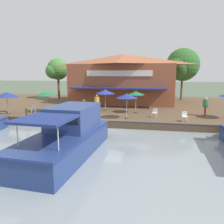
{
  "coord_description": "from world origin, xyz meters",
  "views": [
    {
      "loc": [
        17.64,
        3.68,
        4.68
      ],
      "look_at": [
        -1.0,
        0.1,
        1.3
      ],
      "focal_mm": 35.0,
      "sensor_mm": 36.0,
      "label": 1
    }
  ],
  "objects_px": {
    "motorboat_mid_row": "(72,134)",
    "mooring_post": "(26,113)",
    "waterfront_restaurant": "(123,78)",
    "cafe_chair_beside_entrance": "(34,108)",
    "cafe_chair_mid_patio": "(155,112)",
    "person_at_quay_edge": "(97,101)",
    "patio_umbrella_near_quay_edge": "(7,94)",
    "tree_downstream_bank": "(57,70)",
    "patio_umbrella_back_row": "(136,93)",
    "person_mid_patio": "(206,104)",
    "patio_umbrella_far_corner": "(127,96)",
    "person_near_entrance": "(84,106)",
    "patio_umbrella_by_entrance": "(46,94)",
    "cafe_chair_under_first_umbrella": "(185,116)",
    "patio_umbrella_mid_patio_left": "(105,92)",
    "tree_upstream_bank": "(182,66)",
    "cafe_chair_facing_river": "(55,112)"
  },
  "relations": [
    {
      "from": "patio_umbrella_back_row",
      "to": "person_mid_patio",
      "type": "height_order",
      "value": "patio_umbrella_back_row"
    },
    {
      "from": "cafe_chair_beside_entrance",
      "to": "person_at_quay_edge",
      "type": "distance_m",
      "value": 6.68
    },
    {
      "from": "patio_umbrella_near_quay_edge",
      "to": "patio_umbrella_back_row",
      "type": "bearing_deg",
      "value": 103.06
    },
    {
      "from": "tree_upstream_bank",
      "to": "tree_downstream_bank",
      "type": "xyz_separation_m",
      "value": [
        1.59,
        -19.37,
        -0.6
      ]
    },
    {
      "from": "tree_upstream_bank",
      "to": "tree_downstream_bank",
      "type": "relative_size",
      "value": 1.21
    },
    {
      "from": "cafe_chair_beside_entrance",
      "to": "person_mid_patio",
      "type": "height_order",
      "value": "person_mid_patio"
    },
    {
      "from": "patio_umbrella_back_row",
      "to": "person_mid_patio",
      "type": "xyz_separation_m",
      "value": [
        0.3,
        6.75,
        -0.91
      ]
    },
    {
      "from": "cafe_chair_facing_river",
      "to": "person_near_entrance",
      "type": "bearing_deg",
      "value": 91.65
    },
    {
      "from": "cafe_chair_facing_river",
      "to": "cafe_chair_mid_patio",
      "type": "relative_size",
      "value": 1.0
    },
    {
      "from": "patio_umbrella_near_quay_edge",
      "to": "mooring_post",
      "type": "bearing_deg",
      "value": 63.13
    },
    {
      "from": "patio_umbrella_mid_patio_left",
      "to": "motorboat_mid_row",
      "type": "xyz_separation_m",
      "value": [
        11.37,
        0.48,
        -1.61
      ]
    },
    {
      "from": "cafe_chair_facing_river",
      "to": "person_near_entrance",
      "type": "distance_m",
      "value": 2.9
    },
    {
      "from": "mooring_post",
      "to": "tree_downstream_bank",
      "type": "distance_m",
      "value": 16.26
    },
    {
      "from": "mooring_post",
      "to": "patio_umbrella_mid_patio_left",
      "type": "bearing_deg",
      "value": 130.81
    },
    {
      "from": "patio_umbrella_back_row",
      "to": "patio_umbrella_far_corner",
      "type": "xyz_separation_m",
      "value": [
        3.03,
        -0.57,
        0.01
      ]
    },
    {
      "from": "mooring_post",
      "to": "cafe_chair_mid_patio",
      "type": "bearing_deg",
      "value": 101.86
    },
    {
      "from": "cafe_chair_facing_river",
      "to": "motorboat_mid_row",
      "type": "height_order",
      "value": "motorboat_mid_row"
    },
    {
      "from": "patio_umbrella_far_corner",
      "to": "person_near_entrance",
      "type": "bearing_deg",
      "value": -85.06
    },
    {
      "from": "motorboat_mid_row",
      "to": "mooring_post",
      "type": "xyz_separation_m",
      "value": [
        -5.96,
        -6.74,
        -0.02
      ]
    },
    {
      "from": "patio_umbrella_near_quay_edge",
      "to": "patio_umbrella_far_corner",
      "type": "height_order",
      "value": "patio_umbrella_far_corner"
    },
    {
      "from": "cafe_chair_beside_entrance",
      "to": "tree_downstream_bank",
      "type": "distance_m",
      "value": 13.46
    },
    {
      "from": "patio_umbrella_near_quay_edge",
      "to": "person_at_quay_edge",
      "type": "relative_size",
      "value": 1.25
    },
    {
      "from": "tree_upstream_bank",
      "to": "patio_umbrella_near_quay_edge",
      "type": "bearing_deg",
      "value": -50.54
    },
    {
      "from": "cafe_chair_beside_entrance",
      "to": "motorboat_mid_row",
      "type": "height_order",
      "value": "motorboat_mid_row"
    },
    {
      "from": "patio_umbrella_far_corner",
      "to": "tree_upstream_bank",
      "type": "distance_m",
      "value": 16.9
    },
    {
      "from": "person_near_entrance",
      "to": "mooring_post",
      "type": "xyz_separation_m",
      "value": [
        1.14,
        -5.19,
        -0.62
      ]
    },
    {
      "from": "person_near_entrance",
      "to": "motorboat_mid_row",
      "type": "relative_size",
      "value": 0.18
    },
    {
      "from": "waterfront_restaurant",
      "to": "tree_upstream_bank",
      "type": "xyz_separation_m",
      "value": [
        -4.05,
        8.28,
        1.84
      ]
    },
    {
      "from": "patio_umbrella_by_entrance",
      "to": "cafe_chair_mid_patio",
      "type": "bearing_deg",
      "value": 85.87
    },
    {
      "from": "cafe_chair_mid_patio",
      "to": "person_at_quay_edge",
      "type": "relative_size",
      "value": 0.47
    },
    {
      "from": "patio_umbrella_back_row",
      "to": "patio_umbrella_far_corner",
      "type": "height_order",
      "value": "patio_umbrella_far_corner"
    },
    {
      "from": "cafe_chair_under_first_umbrella",
      "to": "person_mid_patio",
      "type": "relative_size",
      "value": 0.47
    },
    {
      "from": "patio_umbrella_by_entrance",
      "to": "cafe_chair_mid_patio",
      "type": "relative_size",
      "value": 2.62
    },
    {
      "from": "cafe_chair_beside_entrance",
      "to": "mooring_post",
      "type": "xyz_separation_m",
      "value": [
        2.77,
        0.87,
        -0.03
      ]
    },
    {
      "from": "patio_umbrella_far_corner",
      "to": "cafe_chair_beside_entrance",
      "type": "xyz_separation_m",
      "value": [
        -1.29,
        -10.01,
        -1.59
      ]
    },
    {
      "from": "cafe_chair_beside_entrance",
      "to": "person_mid_patio",
      "type": "relative_size",
      "value": 0.47
    },
    {
      "from": "waterfront_restaurant",
      "to": "cafe_chair_beside_entrance",
      "type": "distance_m",
      "value": 13.18
    },
    {
      "from": "patio_umbrella_near_quay_edge",
      "to": "tree_downstream_bank",
      "type": "xyz_separation_m",
      "value": [
        -13.68,
        -0.82,
        2.65
      ]
    },
    {
      "from": "person_at_quay_edge",
      "to": "patio_umbrella_back_row",
      "type": "bearing_deg",
      "value": 91.2
    },
    {
      "from": "person_at_quay_edge",
      "to": "cafe_chair_mid_patio",
      "type": "bearing_deg",
      "value": 72.06
    },
    {
      "from": "motorboat_mid_row",
      "to": "cafe_chair_facing_river",
      "type": "bearing_deg",
      "value": -148.03
    },
    {
      "from": "patio_umbrella_back_row",
      "to": "person_mid_patio",
      "type": "relative_size",
      "value": 1.26
    },
    {
      "from": "patio_umbrella_near_quay_edge",
      "to": "motorboat_mid_row",
      "type": "distance_m",
      "value": 12.43
    },
    {
      "from": "patio_umbrella_near_quay_edge",
      "to": "cafe_chair_beside_entrance",
      "type": "distance_m",
      "value": 2.92
    },
    {
      "from": "tree_downstream_bank",
      "to": "patio_umbrella_near_quay_edge",
      "type": "bearing_deg",
      "value": 3.43
    },
    {
      "from": "patio_umbrella_mid_patio_left",
      "to": "tree_upstream_bank",
      "type": "relative_size",
      "value": 0.3
    },
    {
      "from": "person_at_quay_edge",
      "to": "tree_downstream_bank",
      "type": "bearing_deg",
      "value": -138.85
    },
    {
      "from": "waterfront_restaurant",
      "to": "patio_umbrella_by_entrance",
      "type": "xyz_separation_m",
      "value": [
        9.49,
        -6.92,
        -1.41
      ]
    },
    {
      "from": "patio_umbrella_mid_patio_left",
      "to": "tree_upstream_bank",
      "type": "height_order",
      "value": "tree_upstream_bank"
    },
    {
      "from": "cafe_chair_mid_patio",
      "to": "cafe_chair_beside_entrance",
      "type": "xyz_separation_m",
      "value": [
        -0.33,
        -12.53,
        0.0
      ]
    }
  ]
}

